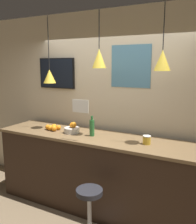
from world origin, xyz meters
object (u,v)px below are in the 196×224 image
Objects in this scene: bar_stool at (89,208)px; juice_bottle at (92,127)px; fruit_bowl at (72,129)px; mounted_tv at (57,73)px; spread_jar at (147,140)px.

juice_bottle is (-0.32, 0.65, 0.81)m from bar_stool.
mounted_tv is (-0.58, 0.43, 0.79)m from fruit_bowl.
bar_stool is at bearing -40.98° from mounted_tv.
fruit_bowl is 1.14m from spread_jar.
spread_jar is (0.80, 0.00, -0.07)m from juice_bottle.
fruit_bowl is 0.79× the size of juice_bottle.
fruit_bowl reaches higher than spread_jar.
juice_bottle is 0.80m from spread_jar.
juice_bottle is (0.34, -0.00, 0.06)m from fruit_bowl.
fruit_bowl is 0.34m from juice_bottle.
mounted_tv is (-1.72, 0.44, 0.80)m from spread_jar.
bar_stool is 1.09m from spread_jar.
fruit_bowl is at bearing 179.83° from spread_jar.
mounted_tv is at bearing 154.66° from juice_bottle.
juice_bottle is 2.59× the size of spread_jar.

